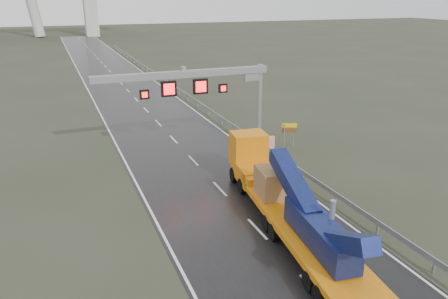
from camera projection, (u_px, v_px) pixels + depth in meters
name	position (u px, v px, depth m)	size (l,w,h in m)	color
ground	(292.00, 267.00, 21.80)	(400.00, 400.00, 0.00)	#282E20
road	(136.00, 100.00, 56.80)	(11.00, 200.00, 0.02)	black
guardrail	(206.00, 107.00, 49.96)	(0.20, 140.00, 1.40)	gray
sign_gantry	(208.00, 87.00, 36.41)	(14.90, 1.20, 7.42)	#A8A9A4
heavy_haul_truck	(282.00, 196.00, 25.70)	(4.84, 18.54, 4.32)	orange
exit_sign_pair	(289.00, 130.00, 38.56)	(1.21, 0.58, 2.24)	#9C9EA5
striped_barrier	(270.00, 143.00, 38.23)	(0.70, 0.38, 1.18)	red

